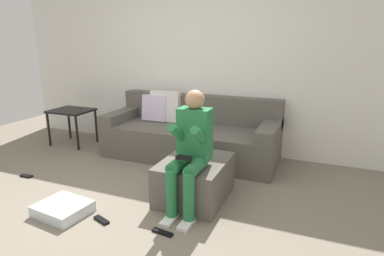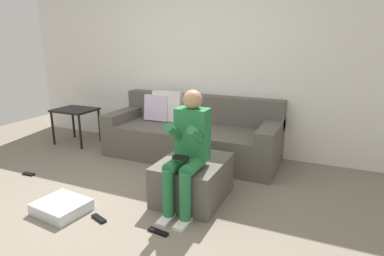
{
  "view_description": "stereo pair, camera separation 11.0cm",
  "coord_description": "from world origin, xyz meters",
  "views": [
    {
      "loc": [
        1.75,
        -2.2,
        1.59
      ],
      "look_at": [
        0.38,
        1.17,
        0.59
      ],
      "focal_mm": 30.07,
      "sensor_mm": 36.0,
      "label": 1
    },
    {
      "loc": [
        1.86,
        -2.15,
        1.59
      ],
      "look_at": [
        0.38,
        1.17,
        0.59
      ],
      "focal_mm": 30.07,
      "sensor_mm": 36.0,
      "label": 2
    }
  ],
  "objects": [
    {
      "name": "ground_plane",
      "position": [
        0.0,
        0.0,
        0.0
      ],
      "size": [
        7.81,
        7.81,
        0.0
      ],
      "primitive_type": "plane",
      "color": "slate"
    },
    {
      "name": "wall_back",
      "position": [
        0.0,
        2.23,
        1.23
      ],
      "size": [
        6.01,
        0.1,
        2.45
      ],
      "primitive_type": "cube",
      "color": "silver",
      "rests_on": "ground_plane"
    },
    {
      "name": "couch_sectional",
      "position": [
        0.1,
        1.78,
        0.31
      ],
      "size": [
        2.37,
        0.92,
        0.88
      ],
      "color": "#59544C",
      "rests_on": "ground_plane"
    },
    {
      "name": "ottoman",
      "position": [
        0.63,
        0.63,
        0.21
      ],
      "size": [
        0.63,
        0.8,
        0.41
      ],
      "primitive_type": "cube",
      "color": "#59544C",
      "rests_on": "ground_plane"
    },
    {
      "name": "person_seated",
      "position": [
        0.67,
        0.42,
        0.63
      ],
      "size": [
        0.31,
        0.62,
        1.15
      ],
      "color": "#26723F",
      "rests_on": "ground_plane"
    },
    {
      "name": "storage_bin",
      "position": [
        -0.4,
        -0.14,
        0.05
      ],
      "size": [
        0.5,
        0.44,
        0.11
      ],
      "primitive_type": "cube",
      "rotation": [
        0.0,
        0.0,
        -0.11
      ],
      "color": "silver",
      "rests_on": "ground_plane"
    },
    {
      "name": "side_table",
      "position": [
        -1.81,
        1.59,
        0.47
      ],
      "size": [
        0.61,
        0.5,
        0.55
      ],
      "color": "black",
      "rests_on": "ground_plane"
    },
    {
      "name": "remote_near_ottoman",
      "position": [
        0.62,
        -0.07,
        0.01
      ],
      "size": [
        0.2,
        0.07,
        0.02
      ],
      "primitive_type": "cube",
      "rotation": [
        0.0,
        0.0,
        -0.14
      ],
      "color": "black",
      "rests_on": "ground_plane"
    },
    {
      "name": "remote_by_storage_bin",
      "position": [
        0.01,
        -0.11,
        0.01
      ],
      "size": [
        0.19,
        0.11,
        0.02
      ],
      "primitive_type": "cube",
      "rotation": [
        0.0,
        0.0,
        -0.34
      ],
      "color": "black",
      "rests_on": "ground_plane"
    },
    {
      "name": "remote_under_side_table",
      "position": [
        -1.44,
        0.35,
        0.01
      ],
      "size": [
        0.16,
        0.06,
        0.02
      ],
      "primitive_type": "cube",
      "rotation": [
        0.0,
        0.0,
        0.07
      ],
      "color": "black",
      "rests_on": "ground_plane"
    }
  ]
}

